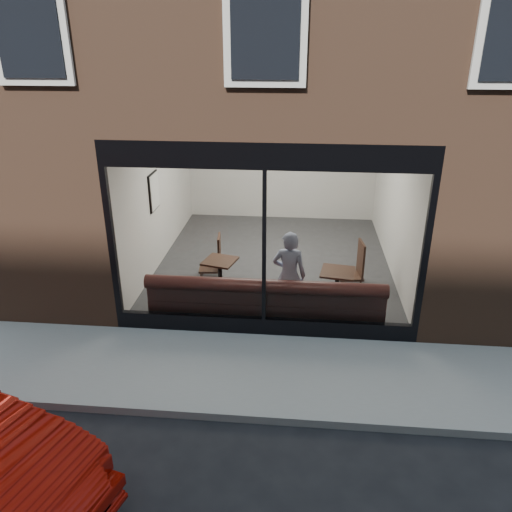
# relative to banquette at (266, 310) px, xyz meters

# --- Properties ---
(ground) EXTENTS (120.00, 120.00, 0.00)m
(ground) POSITION_rel_banquette_xyz_m (0.00, -2.45, -0.23)
(ground) COLOR black
(ground) RESTS_ON ground
(sidewalk_near) EXTENTS (40.00, 2.00, 0.01)m
(sidewalk_near) POSITION_rel_banquette_xyz_m (0.00, -1.45, -0.22)
(sidewalk_near) COLOR gray
(sidewalk_near) RESTS_ON ground
(kerb_near) EXTENTS (40.00, 0.10, 0.12)m
(kerb_near) POSITION_rel_banquette_xyz_m (0.00, -2.50, -0.17)
(kerb_near) COLOR gray
(kerb_near) RESTS_ON ground
(host_building_pier_left) EXTENTS (2.50, 12.00, 3.20)m
(host_building_pier_left) POSITION_rel_banquette_xyz_m (-3.75, 5.55, 1.38)
(host_building_pier_left) COLOR brown
(host_building_pier_left) RESTS_ON ground
(host_building_pier_right) EXTENTS (2.50, 12.00, 3.20)m
(host_building_pier_right) POSITION_rel_banquette_xyz_m (3.75, 5.55, 1.38)
(host_building_pier_right) COLOR brown
(host_building_pier_right) RESTS_ON ground
(host_building_backfill) EXTENTS (5.00, 6.00, 3.20)m
(host_building_backfill) POSITION_rel_banquette_xyz_m (0.00, 8.55, 1.38)
(host_building_backfill) COLOR brown
(host_building_backfill) RESTS_ON ground
(cafe_floor) EXTENTS (6.00, 6.00, 0.00)m
(cafe_floor) POSITION_rel_banquette_xyz_m (0.00, 2.55, -0.21)
(cafe_floor) COLOR #2D2D30
(cafe_floor) RESTS_ON ground
(cafe_ceiling) EXTENTS (6.00, 6.00, 0.00)m
(cafe_ceiling) POSITION_rel_banquette_xyz_m (0.00, 2.55, 2.97)
(cafe_ceiling) COLOR white
(cafe_ceiling) RESTS_ON host_building_upper
(cafe_wall_back) EXTENTS (5.00, 0.00, 5.00)m
(cafe_wall_back) POSITION_rel_banquette_xyz_m (0.00, 5.54, 1.37)
(cafe_wall_back) COLOR silver
(cafe_wall_back) RESTS_ON ground
(cafe_wall_left) EXTENTS (0.00, 6.00, 6.00)m
(cafe_wall_left) POSITION_rel_banquette_xyz_m (-2.49, 2.55, 1.37)
(cafe_wall_left) COLOR silver
(cafe_wall_left) RESTS_ON ground
(cafe_wall_right) EXTENTS (0.00, 6.00, 6.00)m
(cafe_wall_right) POSITION_rel_banquette_xyz_m (2.49, 2.55, 1.37)
(cafe_wall_right) COLOR silver
(cafe_wall_right) RESTS_ON ground
(storefront_kick) EXTENTS (5.00, 0.10, 0.30)m
(storefront_kick) POSITION_rel_banquette_xyz_m (0.00, -0.40, -0.08)
(storefront_kick) COLOR black
(storefront_kick) RESTS_ON ground
(storefront_header) EXTENTS (5.00, 0.10, 0.40)m
(storefront_header) POSITION_rel_banquette_xyz_m (0.00, -0.40, 2.77)
(storefront_header) COLOR black
(storefront_header) RESTS_ON host_building_upper
(storefront_mullion) EXTENTS (0.06, 0.10, 2.50)m
(storefront_mullion) POSITION_rel_banquette_xyz_m (0.00, -0.40, 1.32)
(storefront_mullion) COLOR black
(storefront_mullion) RESTS_ON storefront_kick
(storefront_glass) EXTENTS (4.80, 0.00, 4.80)m
(storefront_glass) POSITION_rel_banquette_xyz_m (0.00, -0.43, 1.33)
(storefront_glass) COLOR white
(storefront_glass) RESTS_ON storefront_kick
(banquette) EXTENTS (4.00, 0.55, 0.45)m
(banquette) POSITION_rel_banquette_xyz_m (0.00, 0.00, 0.00)
(banquette) COLOR #351913
(banquette) RESTS_ON cafe_floor
(person) EXTENTS (0.62, 0.44, 1.61)m
(person) POSITION_rel_banquette_xyz_m (0.39, 0.23, 0.58)
(person) COLOR #8C94B6
(person) RESTS_ON cafe_floor
(cafe_table_left) EXTENTS (0.69, 0.69, 0.04)m
(cafe_table_left) POSITION_rel_banquette_xyz_m (-0.93, 0.85, 0.52)
(cafe_table_left) COLOR black
(cafe_table_left) RESTS_ON cafe_floor
(cafe_table_right) EXTENTS (0.67, 0.67, 0.04)m
(cafe_table_right) POSITION_rel_banquette_xyz_m (1.24, 0.57, 0.52)
(cafe_table_right) COLOR black
(cafe_table_right) RESTS_ON cafe_floor
(cafe_chair_left) EXTENTS (0.49, 0.49, 0.04)m
(cafe_chair_left) POSITION_rel_banquette_xyz_m (-1.25, 1.58, 0.01)
(cafe_chair_left) COLOR black
(cafe_chair_left) RESTS_ON cafe_floor
(cafe_chair_right) EXTENTS (0.53, 0.53, 0.04)m
(cafe_chair_right) POSITION_rel_banquette_xyz_m (1.57, 1.50, 0.01)
(cafe_chair_right) COLOR black
(cafe_chair_right) RESTS_ON cafe_floor
(wall_poster) EXTENTS (0.02, 0.54, 0.72)m
(wall_poster) POSITION_rel_banquette_xyz_m (-2.45, 2.09, 1.46)
(wall_poster) COLOR white
(wall_poster) RESTS_ON cafe_wall_left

